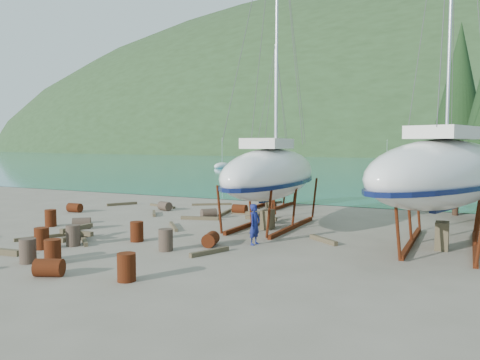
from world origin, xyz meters
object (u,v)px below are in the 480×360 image
at_px(large_sailboat_near, 272,173).
at_px(worker, 255,224).
at_px(small_sailboat_shore, 273,180).
at_px(large_sailboat_far, 445,173).

distance_m(large_sailboat_near, worker, 4.73).
bearing_deg(worker, small_sailboat_shore, 26.57).
relative_size(large_sailboat_far, worker, 10.87).
distance_m(large_sailboat_far, small_sailboat_shore, 14.17).
bearing_deg(large_sailboat_far, large_sailboat_near, -170.62).
distance_m(large_sailboat_near, large_sailboat_far, 8.25).
height_order(small_sailboat_shore, worker, small_sailboat_shore).
bearing_deg(small_sailboat_shore, large_sailboat_near, -46.79).
bearing_deg(large_sailboat_near, large_sailboat_far, -12.44).
bearing_deg(small_sailboat_shore, worker, -49.88).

